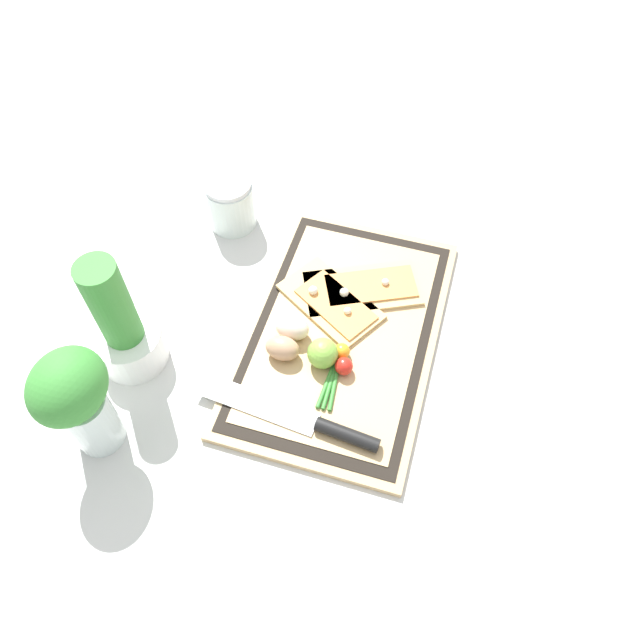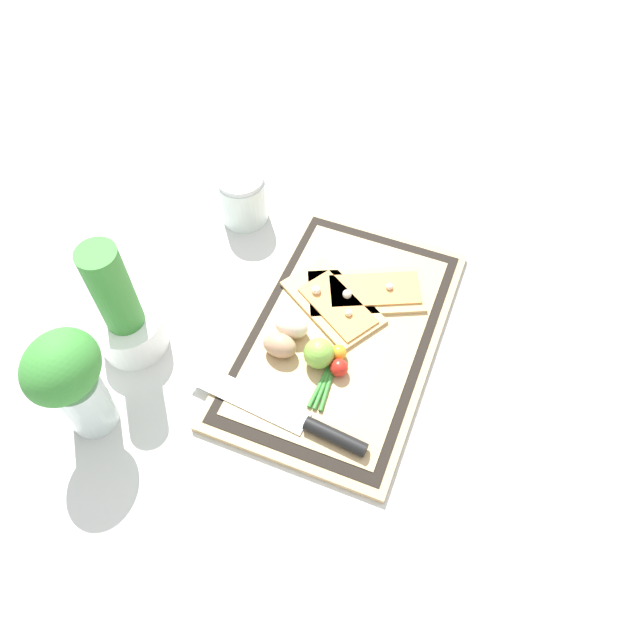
{
  "view_description": "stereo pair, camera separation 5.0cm",
  "coord_description": "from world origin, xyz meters",
  "px_view_note": "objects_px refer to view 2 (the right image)",
  "views": [
    {
      "loc": [
        -0.56,
        -0.13,
        0.9
      ],
      "look_at": [
        0.0,
        0.04,
        0.03
      ],
      "focal_mm": 35.0,
      "sensor_mm": 36.0,
      "label": 1
    },
    {
      "loc": [
        -0.54,
        -0.17,
        0.9
      ],
      "look_at": [
        0.0,
        0.04,
        0.03
      ],
      "focal_mm": 35.0,
      "sensor_mm": 36.0,
      "label": 2
    }
  ],
  "objects_px": {
    "pizza_slice_far": "(334,303)",
    "knife": "(306,424)",
    "sauce_jar": "(243,200)",
    "lime": "(319,353)",
    "pizza_slice_near": "(368,291)",
    "egg_brown": "(280,345)",
    "egg_pink": "(292,326)",
    "cherry_tomato_red": "(339,368)",
    "cherry_tomato_yellow": "(339,353)",
    "herb_glass": "(70,380)",
    "herb_pot": "(124,316)"
  },
  "relations": [
    {
      "from": "cherry_tomato_yellow",
      "to": "herb_pot",
      "type": "distance_m",
      "value": 0.35
    },
    {
      "from": "egg_brown",
      "to": "cherry_tomato_yellow",
      "type": "xyz_separation_m",
      "value": [
        0.03,
        -0.09,
        -0.01
      ]
    },
    {
      "from": "egg_pink",
      "to": "pizza_slice_near",
      "type": "bearing_deg",
      "value": -36.2
    },
    {
      "from": "cherry_tomato_yellow",
      "to": "sauce_jar",
      "type": "distance_m",
      "value": 0.37
    },
    {
      "from": "pizza_slice_near",
      "to": "herb_glass",
      "type": "bearing_deg",
      "value": 139.53
    },
    {
      "from": "pizza_slice_near",
      "to": "knife",
      "type": "xyz_separation_m",
      "value": [
        -0.27,
        0.01,
        0.0
      ]
    },
    {
      "from": "pizza_slice_near",
      "to": "sauce_jar",
      "type": "bearing_deg",
      "value": 70.84
    },
    {
      "from": "cherry_tomato_yellow",
      "to": "sauce_jar",
      "type": "xyz_separation_m",
      "value": [
        0.24,
        0.28,
        0.02
      ]
    },
    {
      "from": "pizza_slice_far",
      "to": "egg_pink",
      "type": "height_order",
      "value": "egg_pink"
    },
    {
      "from": "cherry_tomato_yellow",
      "to": "sauce_jar",
      "type": "height_order",
      "value": "sauce_jar"
    },
    {
      "from": "lime",
      "to": "herb_glass",
      "type": "xyz_separation_m",
      "value": [
        -0.21,
        0.29,
        0.08
      ]
    },
    {
      "from": "pizza_slice_far",
      "to": "egg_brown",
      "type": "bearing_deg",
      "value": 158.4
    },
    {
      "from": "pizza_slice_near",
      "to": "lime",
      "type": "relative_size",
      "value": 4.45
    },
    {
      "from": "sauce_jar",
      "to": "herb_pot",
      "type": "bearing_deg",
      "value": 171.75
    },
    {
      "from": "egg_brown",
      "to": "herb_glass",
      "type": "height_order",
      "value": "herb_glass"
    },
    {
      "from": "pizza_slice_near",
      "to": "sauce_jar",
      "type": "xyz_separation_m",
      "value": [
        0.1,
        0.29,
        0.02
      ]
    },
    {
      "from": "pizza_slice_near",
      "to": "herb_pot",
      "type": "xyz_separation_m",
      "value": [
        -0.23,
        0.33,
        0.06
      ]
    },
    {
      "from": "cherry_tomato_red",
      "to": "herb_pot",
      "type": "xyz_separation_m",
      "value": [
        -0.06,
        0.34,
        0.05
      ]
    },
    {
      "from": "lime",
      "to": "herb_pot",
      "type": "xyz_separation_m",
      "value": [
        -0.07,
        0.3,
        0.04
      ]
    },
    {
      "from": "pizza_slice_near",
      "to": "lime",
      "type": "height_order",
      "value": "lime"
    },
    {
      "from": "pizza_slice_near",
      "to": "pizza_slice_far",
      "type": "relative_size",
      "value": 1.1
    },
    {
      "from": "knife",
      "to": "cherry_tomato_yellow",
      "type": "xyz_separation_m",
      "value": [
        0.13,
        -0.0,
        0.01
      ]
    },
    {
      "from": "herb_glass",
      "to": "egg_pink",
      "type": "bearing_deg",
      "value": -42.42
    },
    {
      "from": "egg_pink",
      "to": "sauce_jar",
      "type": "height_order",
      "value": "sauce_jar"
    },
    {
      "from": "egg_pink",
      "to": "herb_pot",
      "type": "relative_size",
      "value": 0.24
    },
    {
      "from": "cherry_tomato_yellow",
      "to": "cherry_tomato_red",
      "type": "bearing_deg",
      "value": -158.38
    },
    {
      "from": "egg_brown",
      "to": "knife",
      "type": "bearing_deg",
      "value": -140.08
    },
    {
      "from": "egg_pink",
      "to": "cherry_tomato_yellow",
      "type": "xyz_separation_m",
      "value": [
        -0.02,
        -0.09,
        -0.01
      ]
    },
    {
      "from": "egg_pink",
      "to": "sauce_jar",
      "type": "bearing_deg",
      "value": 40.81
    },
    {
      "from": "pizza_slice_near",
      "to": "herb_glass",
      "type": "height_order",
      "value": "herb_glass"
    },
    {
      "from": "egg_pink",
      "to": "sauce_jar",
      "type": "relative_size",
      "value": 0.55
    },
    {
      "from": "cherry_tomato_yellow",
      "to": "herb_pot",
      "type": "height_order",
      "value": "herb_pot"
    },
    {
      "from": "sauce_jar",
      "to": "herb_glass",
      "type": "distance_m",
      "value": 0.48
    },
    {
      "from": "pizza_slice_far",
      "to": "egg_pink",
      "type": "relative_size",
      "value": 3.61
    },
    {
      "from": "egg_brown",
      "to": "cherry_tomato_red",
      "type": "bearing_deg",
      "value": -90.57
    },
    {
      "from": "egg_brown",
      "to": "herb_pot",
      "type": "height_order",
      "value": "herb_pot"
    },
    {
      "from": "pizza_slice_near",
      "to": "egg_brown",
      "type": "height_order",
      "value": "egg_brown"
    },
    {
      "from": "pizza_slice_far",
      "to": "herb_glass",
      "type": "bearing_deg",
      "value": 140.37
    },
    {
      "from": "sauce_jar",
      "to": "egg_pink",
      "type": "bearing_deg",
      "value": -139.19
    },
    {
      "from": "sauce_jar",
      "to": "lime",
      "type": "bearing_deg",
      "value": -135.36
    },
    {
      "from": "pizza_slice_far",
      "to": "herb_glass",
      "type": "distance_m",
      "value": 0.44
    },
    {
      "from": "knife",
      "to": "egg_pink",
      "type": "height_order",
      "value": "egg_pink"
    },
    {
      "from": "egg_brown",
      "to": "lime",
      "type": "bearing_deg",
      "value": -84.5
    },
    {
      "from": "cherry_tomato_red",
      "to": "lime",
      "type": "bearing_deg",
      "value": 78.85
    },
    {
      "from": "pizza_slice_near",
      "to": "cherry_tomato_red",
      "type": "relative_size",
      "value": 7.55
    },
    {
      "from": "knife",
      "to": "herb_pot",
      "type": "height_order",
      "value": "herb_pot"
    },
    {
      "from": "cherry_tomato_yellow",
      "to": "herb_glass",
      "type": "bearing_deg",
      "value": 126.39
    },
    {
      "from": "pizza_slice_far",
      "to": "herb_pot",
      "type": "bearing_deg",
      "value": 122.95
    },
    {
      "from": "pizza_slice_far",
      "to": "knife",
      "type": "relative_size",
      "value": 0.67
    },
    {
      "from": "pizza_slice_near",
      "to": "pizza_slice_far",
      "type": "xyz_separation_m",
      "value": [
        -0.05,
        0.05,
        0.0
      ]
    }
  ]
}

